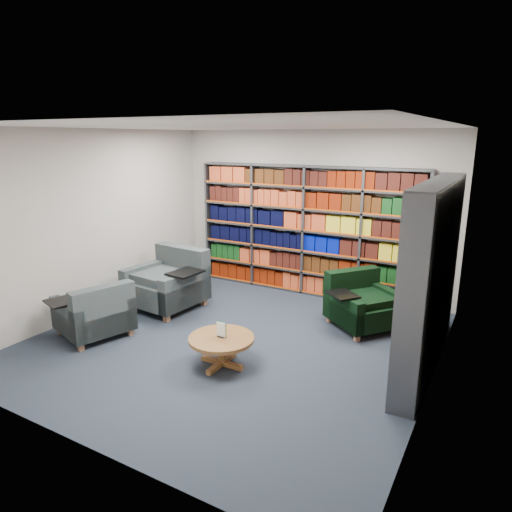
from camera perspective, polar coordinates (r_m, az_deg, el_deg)
The scene contains 7 objects.
room_shell at distance 5.83m, azimuth -2.90°, elevation 2.03°, with size 5.02×5.02×2.82m.
bookshelf_back at distance 7.93m, azimuth 6.21°, elevation 3.12°, with size 4.00×0.28×2.20m.
bookshelf_right at distance 5.67m, azimuth 21.09°, elevation -2.48°, with size 0.28×2.50×2.20m.
chair_teal_left at distance 7.51m, azimuth -10.63°, elevation -3.40°, with size 1.26×1.12×0.94m.
chair_green_right at distance 6.82m, azimuth 12.97°, elevation -5.96°, with size 1.21×1.22×0.78m.
chair_teal_front at distance 6.66m, azimuth -19.35°, elevation -6.96°, with size 1.07×1.13×0.78m.
coffee_table at distance 5.55m, azimuth -4.35°, elevation -10.78°, with size 0.79×0.79×0.55m.
Camera 1 is at (3.05, -4.80, 2.68)m, focal length 32.00 mm.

